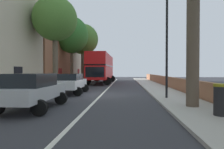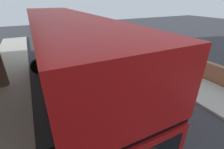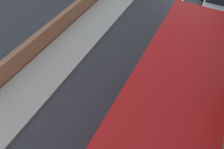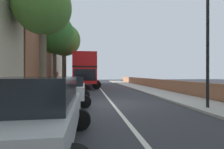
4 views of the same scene
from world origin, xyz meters
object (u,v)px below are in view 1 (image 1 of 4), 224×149
double_decker_bus (101,67)px  parked_car_silver_left_0 (32,89)px  street_tree_left_0 (72,35)px  street_tree_left_4 (83,40)px  street_tree_left_2 (55,20)px  litter_bin_right (221,100)px  lamppost_right (167,38)px  parked_car_white_left_1 (70,82)px

double_decker_bus → parked_car_silver_left_0: double_decker_bus is taller
street_tree_left_0 → street_tree_left_4: bearing=87.1°
street_tree_left_2 → litter_bin_right: street_tree_left_2 is taller
double_decker_bus → litter_bin_right: bearing=-71.0°
parked_car_silver_left_0 → lamppost_right: (6.80, 3.49, 2.87)m
litter_bin_right → double_decker_bus: bearing=109.0°
street_tree_left_2 → lamppost_right: street_tree_left_2 is taller
street_tree_left_2 → street_tree_left_4: bearing=92.0°
parked_car_white_left_1 → lamppost_right: bearing=-20.2°
parked_car_silver_left_0 → lamppost_right: bearing=27.2°
street_tree_left_0 → lamppost_right: (9.57, -13.01, -2.65)m
parked_car_white_left_1 → litter_bin_right: 10.62m
double_decker_bus → litter_bin_right: double_decker_bus is taller
lamppost_right → litter_bin_right: size_ratio=5.37×
parked_car_white_left_1 → street_tree_left_4: (-2.49, 16.00, 5.86)m
double_decker_bus → street_tree_left_4: size_ratio=1.26×
parked_car_silver_left_0 → street_tree_left_2: size_ratio=0.51×
street_tree_left_4 → lamppost_right: street_tree_left_4 is taller
parked_car_silver_left_0 → street_tree_left_2: (-2.02, 8.40, 5.43)m
litter_bin_right → street_tree_left_0: bearing=120.8°
parked_car_white_left_1 → street_tree_left_2: size_ratio=0.53×
double_decker_bus → street_tree_left_2: (-2.82, -10.74, 4.01)m
parked_car_silver_left_0 → litter_bin_right: parked_car_silver_left_0 is taller
lamppost_right → litter_bin_right: lamppost_right is taller
street_tree_left_2 → lamppost_right: size_ratio=1.31×
double_decker_bus → lamppost_right: 16.82m
street_tree_left_4 → street_tree_left_0: bearing=-92.9°
street_tree_left_0 → street_tree_left_4: size_ratio=0.96×
street_tree_left_4 → lamppost_right: size_ratio=1.45×
street_tree_left_0 → street_tree_left_2: (0.75, -8.10, -0.09)m
lamppost_right → street_tree_left_4: bearing=116.7°
lamppost_right → litter_bin_right: bearing=-78.0°
street_tree_left_4 → double_decker_bus: bearing=-40.9°
parked_car_white_left_1 → street_tree_left_4: 17.22m
double_decker_bus → lamppost_right: size_ratio=1.83×
parked_car_silver_left_0 → litter_bin_right: 7.90m
litter_bin_right → lamppost_right: bearing=102.0°
double_decker_bus → parked_car_white_left_1: double_decker_bus is taller
lamppost_right → double_decker_bus: bearing=111.0°
parked_car_silver_left_0 → parked_car_white_left_1: 5.99m
litter_bin_right → street_tree_left_2: bearing=135.6°
parked_car_silver_left_0 → street_tree_left_0: street_tree_left_0 is taller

